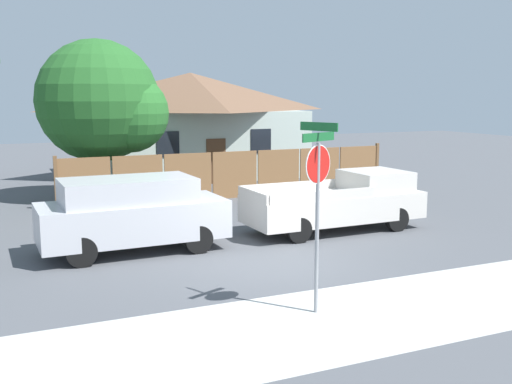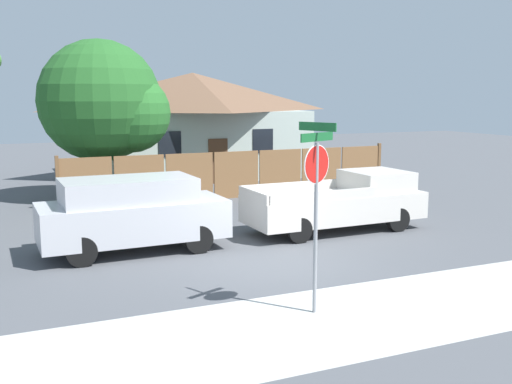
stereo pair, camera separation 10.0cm
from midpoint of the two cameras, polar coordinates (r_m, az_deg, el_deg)
ground_plane at (r=14.07m, az=2.01°, el=-6.89°), size 80.00×80.00×0.00m
sidewalk_strip at (r=11.10m, az=10.26°, el=-11.50°), size 36.00×3.20×0.01m
wooden_fence at (r=22.87m, az=-1.75°, el=1.66°), size 13.17×0.12×1.89m
house at (r=29.78m, az=-5.89°, el=6.63°), size 10.48×7.49×4.97m
oak_tree at (r=22.99m, az=-13.94°, el=8.17°), size 4.73×4.50×5.94m
red_suv at (r=15.25m, az=-11.51°, el=-1.91°), size 4.62×1.97×1.88m
orange_pickup at (r=17.57m, az=8.27°, el=-0.97°), size 5.28×2.02×1.68m
stop_sign at (r=10.56m, az=6.03°, el=0.60°), size 0.83×0.74×3.44m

